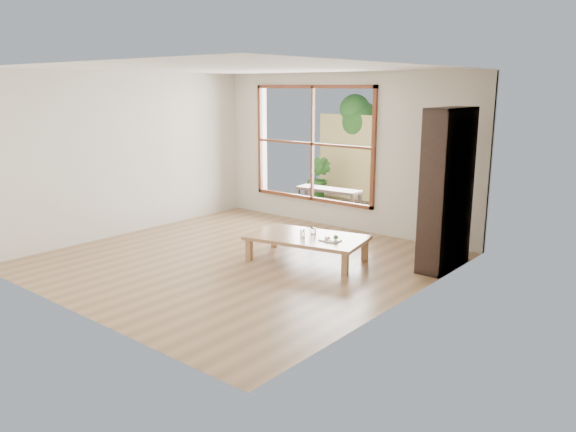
# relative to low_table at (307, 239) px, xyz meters

# --- Properties ---
(ground) EXTENTS (5.00, 5.00, 0.00)m
(ground) POSITION_rel_low_table_xyz_m (-0.72, -0.57, -0.31)
(ground) COLOR #9C764E
(ground) RESTS_ON ground
(low_table) EXTENTS (1.75, 1.21, 0.35)m
(low_table) POSITION_rel_low_table_xyz_m (0.00, 0.00, 0.00)
(low_table) COLOR #AB8153
(low_table) RESTS_ON ground
(floor_cushion) EXTENTS (0.57, 0.57, 0.07)m
(floor_cushion) POSITION_rel_low_table_xyz_m (-0.84, 1.00, -0.27)
(floor_cushion) COLOR beige
(floor_cushion) RESTS_ON ground
(bookshelf) EXTENTS (0.34, 0.95, 2.12)m
(bookshelf) POSITION_rel_low_table_xyz_m (1.59, 0.91, 0.75)
(bookshelf) COLOR #30211A
(bookshelf) RESTS_ON ground
(glass_tall) EXTENTS (0.07, 0.07, 0.12)m
(glass_tall) POSITION_rel_low_table_xyz_m (0.01, -0.12, 0.10)
(glass_tall) COLOR silver
(glass_tall) RESTS_ON low_table
(glass_mid) EXTENTS (0.07, 0.07, 0.11)m
(glass_mid) POSITION_rel_low_table_xyz_m (0.03, 0.10, 0.09)
(glass_mid) COLOR silver
(glass_mid) RESTS_ON low_table
(glass_short) EXTENTS (0.06, 0.06, 0.08)m
(glass_short) POSITION_rel_low_table_xyz_m (-0.02, 0.18, 0.08)
(glass_short) COLOR silver
(glass_short) RESTS_ON low_table
(glass_small) EXTENTS (0.06, 0.06, 0.07)m
(glass_small) POSITION_rel_low_table_xyz_m (-0.06, -0.03, 0.08)
(glass_small) COLOR silver
(glass_small) RESTS_ON low_table
(food_tray) EXTENTS (0.26, 0.19, 0.08)m
(food_tray) POSITION_rel_low_table_xyz_m (0.40, 0.01, 0.06)
(food_tray) COLOR white
(food_tray) RESTS_ON low_table
(deck) EXTENTS (2.80, 2.00, 0.05)m
(deck) POSITION_rel_low_table_xyz_m (-1.32, 2.99, -0.31)
(deck) COLOR #332C25
(deck) RESTS_ON ground
(garden_bench) EXTENTS (1.33, 0.48, 0.41)m
(garden_bench) POSITION_rel_low_table_xyz_m (-1.66, 2.82, 0.07)
(garden_bench) COLOR #30211A
(garden_bench) RESTS_ON deck
(bamboo_fence) EXTENTS (2.80, 0.06, 1.80)m
(bamboo_fence) POSITION_rel_low_table_xyz_m (-1.32, 3.99, 0.59)
(bamboo_fence) COLOR #DBCA70
(bamboo_fence) RESTS_ON ground
(shrub_right) EXTENTS (1.05, 0.98, 0.94)m
(shrub_right) POSITION_rel_low_table_xyz_m (-0.35, 3.68, 0.19)
(shrub_right) COLOR #275D22
(shrub_right) RESTS_ON deck
(shrub_left) EXTENTS (0.53, 0.43, 0.94)m
(shrub_left) POSITION_rel_low_table_xyz_m (-2.35, 3.45, 0.19)
(shrub_left) COLOR #275D22
(shrub_left) RESTS_ON deck
(garden_tree) EXTENTS (1.04, 0.85, 2.22)m
(garden_tree) POSITION_rel_low_table_xyz_m (-1.99, 4.29, 1.32)
(garden_tree) COLOR #4C3D2D
(garden_tree) RESTS_ON ground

